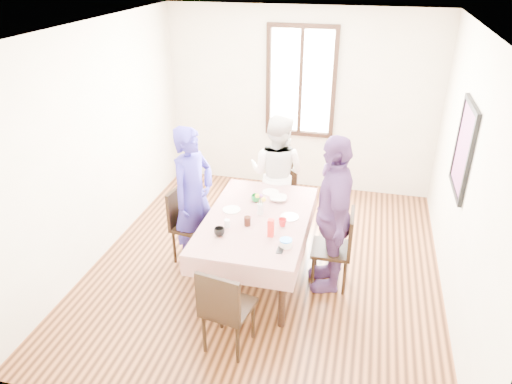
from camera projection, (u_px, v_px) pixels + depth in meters
ground at (266, 264)px, 5.69m from camera, size 4.50×4.50×0.00m
back_wall at (300, 102)px, 7.03m from camera, size 4.00×0.00×4.00m
right_wall at (466, 179)px, 4.66m from camera, size 0.00×4.50×4.50m
window_frame at (301, 82)px, 6.88m from camera, size 1.02×0.06×1.62m
window_pane at (301, 82)px, 6.88m from camera, size 0.90×0.02×1.50m
art_poster at (464, 149)px, 4.83m from camera, size 0.04×0.76×0.96m
dining_table at (257, 248)px, 5.33m from camera, size 0.98×1.62×0.75m
tablecloth at (257, 218)px, 5.16m from camera, size 1.10×1.74×0.01m
chair_left at (193, 226)px, 5.60m from camera, size 0.47×0.47×0.91m
chair_right at (331, 249)px, 5.17m from camera, size 0.43×0.43×0.91m
chair_far at (277, 197)px, 6.26m from camera, size 0.47×0.47×0.91m
chair_near at (228, 306)px, 4.33m from camera, size 0.49×0.49×0.91m
person_left at (192, 197)px, 5.42m from camera, size 0.59×0.72×1.68m
person_far at (277, 174)px, 6.09m from camera, size 0.88×0.76×1.58m
person_right at (332, 214)px, 4.98m from camera, size 0.63×1.10×1.76m
mug_black at (219, 232)px, 4.82m from camera, size 0.12×0.12×0.09m
mug_flag at (282, 222)px, 4.98m from camera, size 0.13×0.13×0.09m
mug_green at (256, 198)px, 5.48m from camera, size 0.15×0.15×0.08m
serving_bowl at (278, 199)px, 5.50m from camera, size 0.22×0.22×0.05m
juice_carton at (271, 228)px, 4.79m from camera, size 0.06×0.06×0.19m
butter_tub at (286, 243)px, 4.65m from camera, size 0.13×0.13×0.06m
jam_jar at (247, 221)px, 4.99m from camera, size 0.07×0.07×0.10m
drinking_glass at (227, 223)px, 4.97m from camera, size 0.06×0.06×0.09m
smartphone at (280, 250)px, 4.59m from camera, size 0.06×0.13×0.01m
flower_vase at (260, 209)px, 5.20m from camera, size 0.06×0.06×0.13m
plate_left at (232, 210)px, 5.30m from camera, size 0.20×0.20×0.01m
plate_right at (289, 217)px, 5.16m from camera, size 0.20×0.20×0.01m
plate_far at (270, 192)px, 5.69m from camera, size 0.20×0.20×0.01m
butter_lid at (286, 240)px, 4.63m from camera, size 0.12×0.12×0.01m
flower_bunch at (260, 200)px, 5.15m from camera, size 0.09×0.09×0.10m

